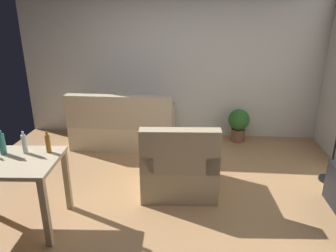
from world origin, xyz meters
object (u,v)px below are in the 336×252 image
object	(u,v)px
couch	(124,127)
armchair	(179,167)
bottle_tall	(2,144)
bottle_clear	(24,144)
potted_plant	(239,123)
bottle_amber	(48,143)

from	to	relation	value
couch	armchair	xyz separation A→B (m)	(1.00, -1.37, 0.01)
bottle_tall	bottle_clear	xyz separation A→B (m)	(0.21, 0.04, -0.01)
couch	bottle_clear	size ratio (longest dim) A/B	6.96
potted_plant	bottle_amber	xyz separation A→B (m)	(-2.25, -2.32, 0.53)
bottle_amber	potted_plant	bearing A→B (deg)	45.91
bottle_tall	bottle_amber	distance (m)	0.45
couch	armchair	world-z (taller)	same
couch	potted_plant	distance (m)	1.95
couch	bottle_tall	xyz separation A→B (m)	(-0.76, -2.09, 0.56)
armchair	bottle_amber	world-z (taller)	bottle_amber
couch	potted_plant	xyz separation A→B (m)	(1.92, 0.31, 0.02)
couch	bottle_clear	bearing A→B (deg)	74.86
armchair	bottle_amber	distance (m)	1.56
bottle_tall	bottle_amber	xyz separation A→B (m)	(0.44, 0.08, -0.01)
bottle_tall	bottle_amber	size ratio (longest dim) A/B	1.12
potted_plant	bottle_amber	size ratio (longest dim) A/B	2.49
bottle_amber	couch	bearing A→B (deg)	80.87
couch	bottle_clear	distance (m)	2.19
bottle_tall	bottle_amber	bearing A→B (deg)	10.61
potted_plant	bottle_tall	xyz separation A→B (m)	(-2.69, -2.40, 0.54)
potted_plant	couch	bearing A→B (deg)	-170.79
armchair	potted_plant	bearing A→B (deg)	-122.67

